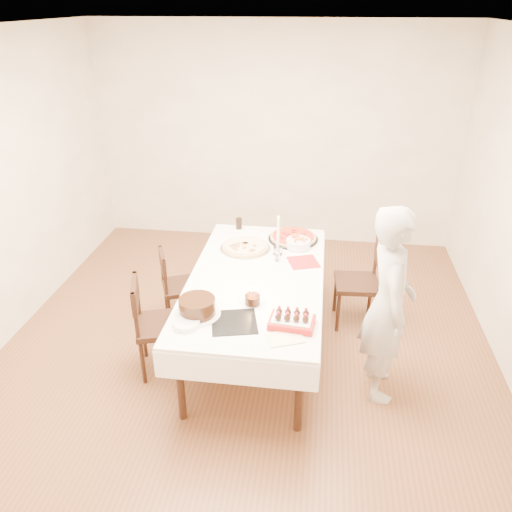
# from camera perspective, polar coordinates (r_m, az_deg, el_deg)

# --- Properties ---
(floor) EXTENTS (5.00, 5.00, 0.00)m
(floor) POSITION_cam_1_polar(r_m,az_deg,el_deg) (4.67, -1.18, -10.78)
(floor) COLOR brown
(floor) RESTS_ON ground
(wall_back) EXTENTS (4.50, 0.04, 2.70)m
(wall_back) POSITION_cam_1_polar(r_m,az_deg,el_deg) (6.34, 2.26, 13.34)
(wall_back) COLOR #F5E5CE
(wall_back) RESTS_ON floor
(wall_front) EXTENTS (4.50, 0.04, 2.70)m
(wall_front) POSITION_cam_1_polar(r_m,az_deg,el_deg) (1.99, -13.71, -24.09)
(wall_front) COLOR #F5E5CE
(wall_front) RESTS_ON floor
(ceiling) EXTENTS (5.00, 5.00, 0.00)m
(ceiling) POSITION_cam_1_polar(r_m,az_deg,el_deg) (3.68, -1.61, 24.48)
(ceiling) COLOR white
(ceiling) RESTS_ON wall_back
(dining_table) EXTENTS (1.63, 2.36, 0.75)m
(dining_table) POSITION_cam_1_polar(r_m,az_deg,el_deg) (4.49, -0.00, -6.59)
(dining_table) COLOR white
(dining_table) RESTS_ON floor
(chair_right_savory) EXTENTS (0.48, 0.48, 0.88)m
(chair_right_savory) POSITION_cam_1_polar(r_m,az_deg,el_deg) (4.92, 11.44, -3.07)
(chair_right_savory) COLOR #321910
(chair_right_savory) RESTS_ON floor
(chair_left_savory) EXTENTS (0.53, 0.53, 0.79)m
(chair_left_savory) POSITION_cam_1_polar(r_m,az_deg,el_deg) (4.91, -8.42, -3.42)
(chair_left_savory) COLOR #321910
(chair_left_savory) RESTS_ON floor
(chair_left_dessert) EXTENTS (0.57, 0.57, 0.89)m
(chair_left_dessert) POSITION_cam_1_polar(r_m,az_deg,el_deg) (4.30, -10.69, -7.75)
(chair_left_dessert) COLOR #321910
(chair_left_dessert) RESTS_ON floor
(person) EXTENTS (0.42, 0.61, 1.62)m
(person) POSITION_cam_1_polar(r_m,az_deg,el_deg) (3.94, 14.87, -5.45)
(person) COLOR beige
(person) RESTS_ON floor
(pizza_white) EXTENTS (0.58, 0.58, 0.04)m
(pizza_white) POSITION_cam_1_polar(r_m,az_deg,el_deg) (4.77, -1.23, 1.06)
(pizza_white) COLOR beige
(pizza_white) RESTS_ON dining_table
(pizza_pepperoni) EXTENTS (0.57, 0.57, 0.04)m
(pizza_pepperoni) POSITION_cam_1_polar(r_m,az_deg,el_deg) (4.97, 4.27, 2.14)
(pizza_pepperoni) COLOR red
(pizza_pepperoni) RESTS_ON dining_table
(red_placemat) EXTENTS (0.33, 0.33, 0.01)m
(red_placemat) POSITION_cam_1_polar(r_m,az_deg,el_deg) (4.55, 5.43, -0.72)
(red_placemat) COLOR #B21E1E
(red_placemat) RESTS_ON dining_table
(pasta_bowl) EXTENTS (0.30, 0.30, 0.07)m
(pasta_bowl) POSITION_cam_1_polar(r_m,az_deg,el_deg) (4.80, 4.84, 1.46)
(pasta_bowl) COLOR white
(pasta_bowl) RESTS_ON dining_table
(taper_candle) EXTENTS (0.11, 0.11, 0.40)m
(taper_candle) POSITION_cam_1_polar(r_m,az_deg,el_deg) (4.60, 2.55, 2.45)
(taper_candle) COLOR white
(taper_candle) RESTS_ON dining_table
(shaker_pair) EXTENTS (0.11, 0.11, 0.10)m
(shaker_pair) POSITION_cam_1_polar(r_m,az_deg,el_deg) (4.54, 2.44, 0.01)
(shaker_pair) COLOR white
(shaker_pair) RESTS_ON dining_table
(cola_glass) EXTENTS (0.06, 0.06, 0.12)m
(cola_glass) POSITION_cam_1_polar(r_m,az_deg,el_deg) (5.18, -1.97, 3.74)
(cola_glass) COLOR black
(cola_glass) RESTS_ON dining_table
(layer_cake) EXTENTS (0.44, 0.44, 0.14)m
(layer_cake) POSITION_cam_1_polar(r_m,az_deg,el_deg) (3.80, -6.74, -5.79)
(layer_cake) COLOR black
(layer_cake) RESTS_ON dining_table
(cake_board) EXTENTS (0.40, 0.40, 0.01)m
(cake_board) POSITION_cam_1_polar(r_m,az_deg,el_deg) (3.73, -2.51, -7.59)
(cake_board) COLOR black
(cake_board) RESTS_ON dining_table
(birthday_cake) EXTENTS (0.15, 0.15, 0.13)m
(birthday_cake) POSITION_cam_1_polar(r_m,az_deg,el_deg) (3.89, -0.41, -4.55)
(birthday_cake) COLOR #331D0E
(birthday_cake) RESTS_ON dining_table
(strawberry_box) EXTENTS (0.35, 0.25, 0.08)m
(strawberry_box) POSITION_cam_1_polar(r_m,az_deg,el_deg) (3.68, 4.12, -7.42)
(strawberry_box) COLOR #AF1714
(strawberry_box) RESTS_ON dining_table
(box_lid) EXTENTS (0.30, 0.26, 0.02)m
(box_lid) POSITION_cam_1_polar(r_m,az_deg,el_deg) (3.57, 3.33, -9.40)
(box_lid) COLOR beige
(box_lid) RESTS_ON dining_table
(plate_stack) EXTENTS (0.22, 0.22, 0.04)m
(plate_stack) POSITION_cam_1_polar(r_m,az_deg,el_deg) (3.71, -7.98, -7.67)
(plate_stack) COLOR white
(plate_stack) RESTS_ON dining_table
(china_plate) EXTENTS (0.32, 0.32, 0.01)m
(china_plate) POSITION_cam_1_polar(r_m,az_deg,el_deg) (3.90, -6.80, -5.96)
(china_plate) COLOR white
(china_plate) RESTS_ON dining_table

